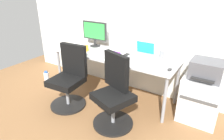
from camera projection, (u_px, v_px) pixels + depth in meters
The scene contains 19 objects.
ground_plane at pixel (114, 94), 3.39m from camera, with size 5.28×5.28×0.00m, color brown.
back_wall at pixel (127, 13), 3.18m from camera, with size 4.40×0.04×2.60m, color silver.
desk at pixel (114, 58), 3.13m from camera, with size 2.02×0.66×0.72m.
office_chair_left at pixel (69, 79), 2.96m from camera, with size 0.54×0.54×0.94m.
office_chair_right at pixel (114, 94), 2.56m from camera, with size 0.56×0.56×0.94m.
side_cabinet at pixel (200, 99), 2.66m from camera, with size 0.49×0.47×0.62m.
printer at pixel (206, 70), 2.49m from camera, with size 0.38×0.40×0.24m.
water_bottle_on_floor at pixel (47, 79), 3.57m from camera, with size 0.09×0.09×0.31m.
desktop_monitor at pixel (95, 32), 3.40m from camera, with size 0.48×0.18×0.43m.
open_laptop at pixel (143, 53), 2.99m from camera, with size 0.31×0.26×0.23m.
keyboard_by_monitor at pixel (79, 53), 3.15m from camera, with size 0.34×0.12×0.02m, color #B7B7B7.
keyboard_by_laptop at pixel (135, 64), 2.69m from camera, with size 0.34×0.12×0.02m, color #B7B7B7.
mouse_by_monitor at pixel (170, 69), 2.52m from camera, with size 0.06×0.10×0.03m, color #2D2D2D.
mouse_by_laptop at pixel (97, 54), 3.08m from camera, with size 0.06×0.10×0.03m, color silver.
coffee_mug at pixel (86, 48), 3.23m from camera, with size 0.08×0.08×0.09m, color orange.
pen_cup at pixel (162, 54), 2.95m from camera, with size 0.07×0.07×0.10m, color slate.
phone_near_monitor at pixel (126, 55), 3.07m from camera, with size 0.07×0.14×0.01m, color black.
phone_near_laptop at pixel (77, 48), 3.38m from camera, with size 0.07×0.14×0.01m, color black.
notebook at pixel (113, 53), 3.11m from camera, with size 0.21×0.15×0.03m, color purple.
Camera 1 is at (1.56, -2.49, 1.74)m, focal length 31.71 mm.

